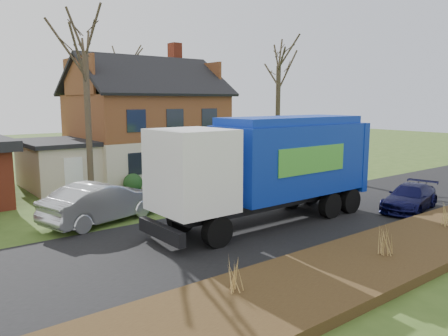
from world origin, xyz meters
TOP-DOWN VIEW (x-y plane):
  - ground at (0.00, 0.00)m, footprint 120.00×120.00m
  - road at (0.00, 0.00)m, footprint 80.00×7.00m
  - mulch_verge at (0.00, -5.30)m, footprint 80.00×3.50m
  - main_house at (1.49, 13.91)m, footprint 12.95×8.95m
  - garbage_truck at (0.61, 0.26)m, footprint 10.45×2.90m
  - silver_sedan at (-5.08, 4.71)m, footprint 5.53×3.14m
  - navy_wagon at (7.23, -2.28)m, footprint 4.47×2.58m
  - tree_front_west at (-3.80, 9.30)m, footprint 3.56×3.56m
  - tree_front_east at (11.56, 10.98)m, footprint 3.97×3.97m
  - tree_back at (3.61, 21.06)m, footprint 3.37×3.37m
  - grass_clump_west at (-5.39, -4.56)m, footprint 0.33×0.27m
  - grass_clump_mid at (0.12, -5.43)m, footprint 0.37×0.31m

SIDE VIEW (x-z plane):
  - ground at x=0.00m, z-range 0.00..0.00m
  - road at x=0.00m, z-range 0.00..0.02m
  - mulch_verge at x=0.00m, z-range 0.00..0.30m
  - navy_wagon at x=7.23m, z-range 0.00..1.22m
  - grass_clump_west at x=-5.39m, z-range 0.30..1.17m
  - grass_clump_mid at x=0.12m, z-range 0.30..1.33m
  - silver_sedan at x=-5.08m, z-range 0.00..1.72m
  - garbage_truck at x=0.61m, z-range 0.34..4.81m
  - main_house at x=1.49m, z-range -0.60..8.66m
  - tree_front_west at x=-3.80m, z-range 3.42..13.99m
  - tree_back at x=3.61m, z-range 3.56..14.24m
  - tree_front_east at x=11.56m, z-range 3.45..14.49m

